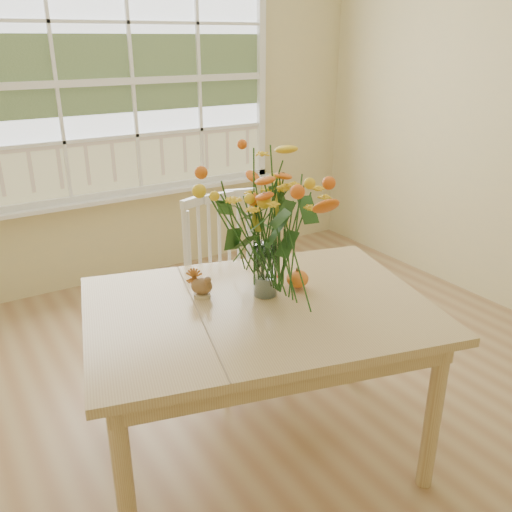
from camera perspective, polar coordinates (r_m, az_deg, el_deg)
floor at (r=2.99m, az=5.22°, el=-16.43°), size 4.00×4.50×0.01m
wall_back at (r=4.37m, az=-12.81°, el=14.94°), size 4.00×0.02×2.70m
window at (r=4.31m, az=-12.84°, el=17.28°), size 2.42×0.12×1.74m
dining_table at (r=2.39m, az=0.26°, el=-7.11°), size 1.67×1.38×0.78m
windsor_chair at (r=3.10m, az=-2.79°, el=-2.33°), size 0.49×0.47×1.03m
flower_vase at (r=2.30m, az=1.02°, el=4.01°), size 0.50×0.50×0.60m
pumpkin at (r=2.49m, az=4.37°, el=-2.49°), size 0.10×0.10×0.08m
turkey_figurine at (r=2.41m, az=-5.73°, el=-3.19°), size 0.12×0.11×0.12m
dark_gourd at (r=2.51m, az=0.51°, el=-2.45°), size 0.12×0.07×0.06m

